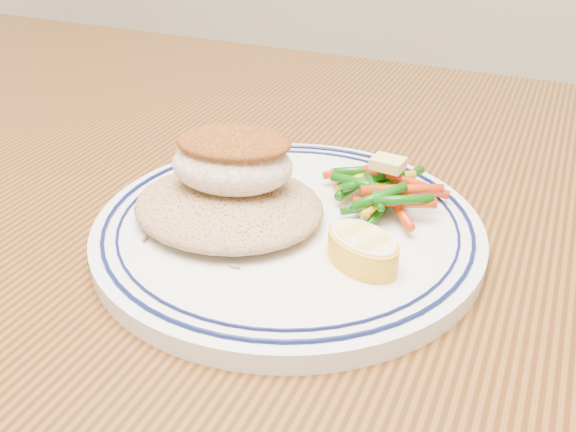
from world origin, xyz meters
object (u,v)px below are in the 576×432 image
Objects in this scene: lemon_wedge at (362,248)px; rice_pilaf at (228,202)px; fish_fillet at (232,159)px; plate at (288,228)px; vegetable_pile at (381,189)px; dining_table at (273,312)px.

rice_pilaf is at bearing 171.10° from lemon_wedge.
lemon_wedge is (0.11, -0.03, -0.03)m from fish_fillet.
lemon_wedge is at bearing -24.33° from plate.
rice_pilaf is at bearing -145.65° from vegetable_pile.
vegetable_pile reaches higher than plate.
plate is 2.01× the size of rice_pilaf.
vegetable_pile is 1.45× the size of lemon_wedge.
vegetable_pile is (0.10, 0.07, 0.00)m from rice_pilaf.
dining_table is 10.42× the size of rice_pilaf.
plate is 0.08m from lemon_wedge.
rice_pilaf is 1.41× the size of fish_fillet.
fish_fillet is (-0.02, -0.03, 0.16)m from dining_table.
plate is 0.07m from fish_fillet.
rice_pilaf is at bearing -85.63° from fish_fillet.
plate is at bearing -135.86° from vegetable_pile.
fish_fillet is 0.12m from lemon_wedge.
fish_fillet is at bearing 165.84° from lemon_wedge.
plate is at bearing 3.34° from fish_fillet.
rice_pilaf is 0.03m from fish_fillet.
plate is 0.08m from vegetable_pile.
fish_fillet reaches higher than dining_table.
lemon_wedge is (0.07, -0.03, 0.02)m from plate.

